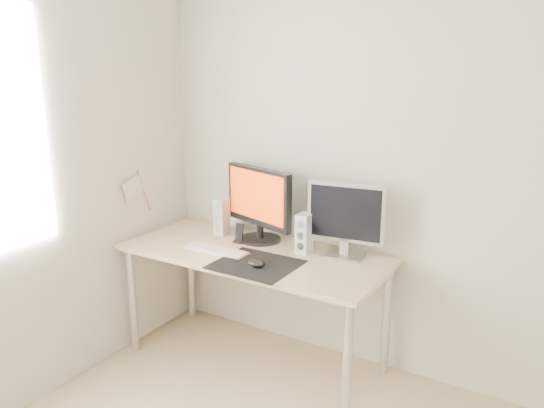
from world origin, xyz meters
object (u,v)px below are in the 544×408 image
at_px(desk, 254,263).
at_px(speaker_right, 304,234).
at_px(mouse, 256,263).
at_px(second_monitor, 346,217).
at_px(phone_dock, 239,237).
at_px(speaker_left, 222,217).
at_px(main_monitor, 259,202).
at_px(keyboard, 216,250).

distance_m(desk, speaker_right, 0.36).
distance_m(mouse, second_monitor, 0.58).
relative_size(second_monitor, phone_dock, 3.74).
relative_size(desk, phone_dock, 13.27).
distance_m(speaker_left, phone_dock, 0.22).
bearing_deg(speaker_right, mouse, -109.68).
bearing_deg(phone_dock, speaker_right, 4.82).
bearing_deg(second_monitor, main_monitor, -178.48).
bearing_deg(keyboard, mouse, -15.36).
bearing_deg(desk, main_monitor, 113.35).
bearing_deg(speaker_right, desk, -154.78).
relative_size(main_monitor, keyboard, 1.28).
bearing_deg(keyboard, phone_dock, 82.44).
height_order(main_monitor, speaker_left, main_monitor).
bearing_deg(mouse, speaker_right, 70.32).
bearing_deg(speaker_left, main_monitor, 2.69).
bearing_deg(keyboard, speaker_left, 120.46).
distance_m(mouse, phone_dock, 0.43).
relative_size(desk, second_monitor, 3.54).
relative_size(main_monitor, speaker_right, 2.25).
xyz_separation_m(desk, keyboard, (-0.19, -0.11, 0.09)).
height_order(keyboard, phone_dock, phone_dock).
bearing_deg(speaker_left, phone_dock, -21.92).
bearing_deg(keyboard, second_monitor, 24.22).
xyz_separation_m(second_monitor, speaker_right, (-0.23, -0.07, -0.12)).
bearing_deg(speaker_right, main_monitor, 171.09).
bearing_deg(speaker_right, speaker_left, 176.23).
relative_size(desk, keyboard, 3.80).
height_order(desk, phone_dock, phone_dock).
height_order(speaker_right, keyboard, speaker_right).
relative_size(speaker_right, phone_dock, 1.98).
xyz_separation_m(mouse, speaker_left, (-0.51, 0.38, 0.10)).
bearing_deg(speaker_left, desk, -25.13).
bearing_deg(speaker_right, second_monitor, 16.81).
xyz_separation_m(speaker_left, phone_dock, (0.19, -0.08, -0.08)).
height_order(mouse, desk, mouse).
height_order(mouse, speaker_right, speaker_right).
height_order(main_monitor, speaker_right, main_monitor).
xyz_separation_m(second_monitor, keyboard, (-0.69, -0.31, -0.23)).
bearing_deg(second_monitor, keyboard, -155.78).
height_order(speaker_right, phone_dock, speaker_right).
relative_size(speaker_left, phone_dock, 1.98).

